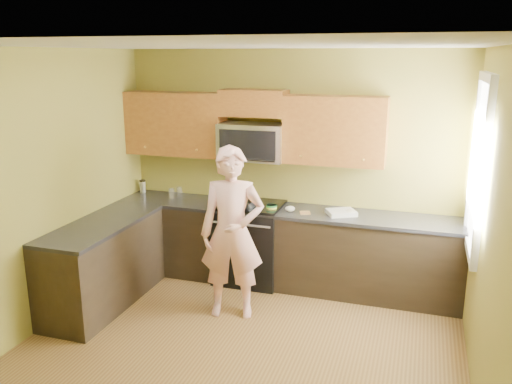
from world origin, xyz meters
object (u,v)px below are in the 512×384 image
at_px(microwave, 253,160).
at_px(frying_pan, 245,205).
at_px(woman, 232,233).
at_px(stove, 250,242).
at_px(butter_tub, 272,211).
at_px(travel_mug, 143,193).

distance_m(microwave, frying_pan, 0.54).
bearing_deg(woman, microwave, 82.54).
bearing_deg(microwave, stove, -90.00).
relative_size(butter_tub, travel_mug, 0.74).
xyz_separation_m(stove, travel_mug, (-1.50, 0.18, 0.45)).
height_order(microwave, butter_tub, microwave).
bearing_deg(stove, microwave, 90.00).
height_order(microwave, travel_mug, microwave).
bearing_deg(frying_pan, butter_tub, 15.22).
bearing_deg(woman, butter_tub, 62.40).
bearing_deg(microwave, travel_mug, 178.00).
bearing_deg(frying_pan, stove, 87.84).
relative_size(frying_pan, butter_tub, 3.99).
xyz_separation_m(frying_pan, travel_mug, (-1.47, 0.26, -0.03)).
xyz_separation_m(microwave, butter_tub, (0.30, -0.23, -0.53)).
height_order(woman, butter_tub, woman).
bearing_deg(frying_pan, travel_mug, -172.42).
distance_m(microwave, travel_mug, 1.59).
xyz_separation_m(stove, microwave, (0.00, 0.12, 0.97)).
height_order(butter_tub, travel_mug, travel_mug).
height_order(stove, butter_tub, butter_tub).
distance_m(woman, travel_mug, 1.92).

